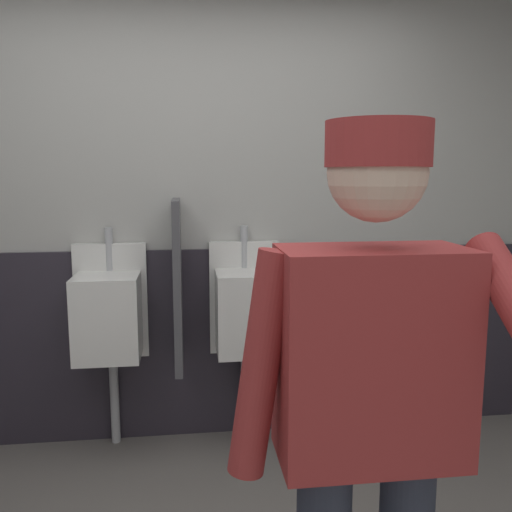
{
  "coord_description": "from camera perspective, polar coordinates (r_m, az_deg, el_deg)",
  "views": [
    {
      "loc": [
        -0.03,
        -1.48,
        1.53
      ],
      "look_at": [
        0.21,
        0.34,
        1.25
      ],
      "focal_mm": 37.74,
      "sensor_mm": 36.0,
      "label": 1
    }
  ],
  "objects": [
    {
      "name": "urinal_left",
      "position": [
        3.03,
        -15.36,
        -6.04
      ],
      "size": [
        0.4,
        0.34,
        1.24
      ],
      "color": "white",
      "rests_on": "ground_plane"
    },
    {
      "name": "wainscot_band_back",
      "position": [
        3.2,
        -6.58,
        -9.18
      ],
      "size": [
        4.05,
        0.03,
        1.11
      ],
      "primitive_type": "cube",
      "color": "#2D2833",
      "rests_on": "ground_plane"
    },
    {
      "name": "privacy_divider_panel",
      "position": [
        2.89,
        -8.29,
        -2.99
      ],
      "size": [
        0.04,
        0.4,
        0.9
      ],
      "primitive_type": "cube",
      "color": "#4C4C51"
    },
    {
      "name": "person",
      "position": [
        1.4,
        12.08,
        -14.47
      ],
      "size": [
        0.67,
        0.6,
        1.65
      ],
      "color": "#2D3342",
      "rests_on": "ground_plane"
    },
    {
      "name": "wall_back",
      "position": [
        3.12,
        -6.88,
        6.38
      ],
      "size": [
        4.65,
        0.12,
        2.82
      ],
      "primitive_type": "cube",
      "color": "#B2B2AD",
      "rests_on": "ground_plane"
    },
    {
      "name": "urinal_middle",
      "position": [
        3.01,
        -1.01,
        -5.79
      ],
      "size": [
        0.4,
        0.34,
        1.24
      ],
      "color": "white",
      "rests_on": "ground_plane"
    }
  ]
}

